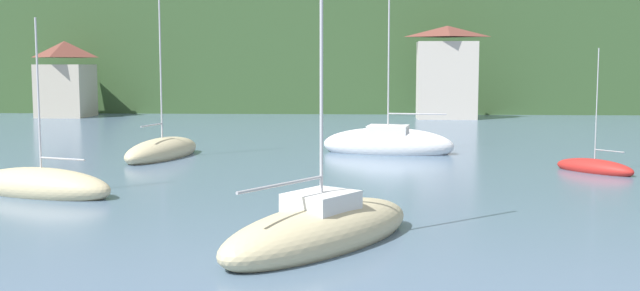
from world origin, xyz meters
TOP-DOWN VIEW (x-y plane):
  - wooded_hillside at (-9.02, 129.84)m, footprint 352.00×63.21m
  - shore_building_west at (-29.34, 88.26)m, footprint 5.06×5.57m
  - shore_building_westcentral at (9.78, 87.16)m, footprint 6.11×3.25m
  - sailboat_far_3 at (13.02, 49.27)m, footprint 3.74×4.11m
  - sailboat_far_6 at (-10.17, 53.98)m, footprint 3.92×7.99m
  - sailboat_mid_7 at (0.17, 33.04)m, footprint 6.91×8.44m
  - sailboat_mid_9 at (-11.84, 41.21)m, footprint 7.12×4.31m
  - sailboat_far_11 at (2.96, 57.10)m, footprint 8.37×4.07m

SIDE VIEW (x-z plane):
  - sailboat_far_3 at x=13.02m, z-range -3.00..3.44m
  - sailboat_mid_9 at x=-11.84m, z-range -3.49..4.21m
  - sailboat_far_6 at x=-10.17m, z-range -5.20..5.95m
  - sailboat_mid_7 at x=0.17m, z-range -5.19..6.10m
  - sailboat_far_11 at x=2.96m, z-range -5.89..6.99m
  - shore_building_west at x=-29.34m, z-range -0.11..7.71m
  - shore_building_westcentral at x=9.78m, z-range -0.12..9.10m
  - wooded_hillside at x=-9.02m, z-range -10.76..23.86m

